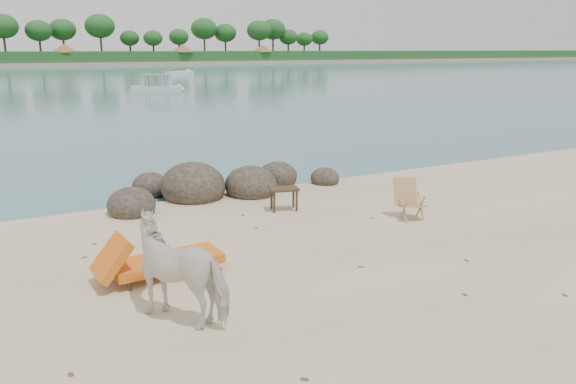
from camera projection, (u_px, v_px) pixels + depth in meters
name	position (u px, v px, depth m)	size (l,w,h in m)	color
water	(7.00, 74.00, 85.33)	(400.00, 400.00, 0.00)	#335D67
boulders	(213.00, 187.00, 14.21)	(6.32, 2.84, 1.19)	#2C261D
cow	(184.00, 270.00, 7.65)	(0.76, 1.66, 1.40)	silver
side_table	(284.00, 200.00, 12.84)	(0.65, 0.42, 0.52)	#2E2112
lounge_chair	(167.00, 257.00, 9.15)	(2.21, 0.77, 0.66)	orange
deck_chair	(413.00, 201.00, 12.11)	(0.55, 0.61, 0.87)	#AC7D56
boat_mid	(156.00, 77.00, 49.50)	(4.98, 1.12, 2.44)	silver
boat_far	(179.00, 73.00, 79.81)	(5.93, 1.34, 0.69)	silver
dead_leaves	(301.00, 283.00, 8.94)	(8.43, 7.54, 0.00)	brown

